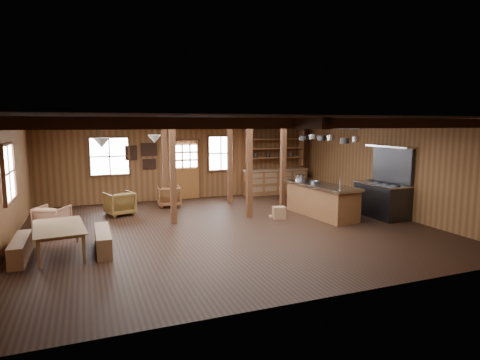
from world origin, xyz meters
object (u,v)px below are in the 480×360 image
Objects in this scene: commercial_range at (384,194)px; armchair_a at (120,203)px; armchair_b at (169,196)px; armchair_c at (52,218)px; dining_table at (61,240)px; kitchen_island at (321,200)px.

armchair_a is (-7.12, 2.95, -0.31)m from commercial_range.
armchair_b is (1.60, 0.71, -0.01)m from armchair_a.
commercial_range is 9.01m from armchair_c.
armchair_a is at bearing 29.02° from armchair_b.
kitchen_island is at bearing -86.91° from dining_table.
armchair_c is (-0.30, 2.07, 0.02)m from dining_table.
armchair_a is at bearing 157.49° from commercial_range.
armchair_b is (-3.88, 2.96, -0.14)m from kitchen_island.
kitchen_island is 3.39× the size of armchair_a.
commercial_range is 1.21× the size of dining_table.
dining_table is (-8.55, -0.38, -0.36)m from commercial_range.
kitchen_island is at bearing -160.61° from armchair_c.
armchair_c is (-7.20, 1.00, -0.16)m from kitchen_island.
commercial_range is 7.71m from armchair_a.
kitchen_island reaches higher than armchair_a.
kitchen_island is 3.62× the size of armchair_c.
commercial_range is at bearing -93.21° from dining_table.
armchair_a is (-5.48, 2.26, -0.13)m from kitchen_island.
commercial_range reaches higher than armchair_a.
kitchen_island is 3.50× the size of armchair_b.
armchair_a reaches higher than dining_table.
commercial_range is 2.71× the size of armchair_a.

